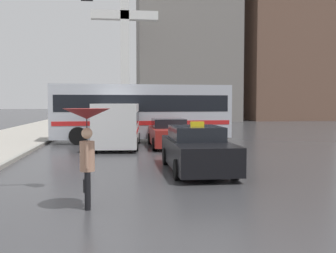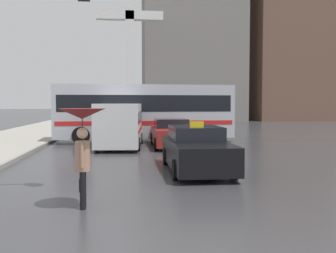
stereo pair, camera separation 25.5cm
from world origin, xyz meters
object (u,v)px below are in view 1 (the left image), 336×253
(city_bus, at_px, (141,110))
(monument_cross, at_px, (125,39))
(taxi, at_px, (197,150))
(sedan_red, at_px, (169,134))
(pedestrian_with_umbrella, at_px, (87,130))
(ambulance_van, at_px, (118,123))

(city_bus, distance_m, monument_cross, 20.28)
(city_bus, bearing_deg, taxi, -176.00)
(sedan_red, relative_size, monument_cross, 0.28)
(monument_cross, bearing_deg, sedan_red, -85.17)
(pedestrian_with_umbrella, bearing_deg, monument_cross, -4.66)
(sedan_red, height_order, monument_cross, monument_cross)
(city_bus, xyz_separation_m, pedestrian_with_umbrella, (-1.92, -14.28, -0.15))
(taxi, xyz_separation_m, ambulance_van, (-2.58, 7.26, 0.54))
(ambulance_van, relative_size, pedestrian_with_umbrella, 2.68)
(sedan_red, distance_m, city_bus, 3.37)
(sedan_red, xyz_separation_m, ambulance_van, (-2.55, 0.21, 0.55))
(ambulance_van, height_order, city_bus, city_bus)
(ambulance_van, xyz_separation_m, monument_cross, (0.70, 21.70, 7.69))
(taxi, relative_size, city_bus, 0.46)
(ambulance_van, distance_m, city_bus, 3.07)
(sedan_red, bearing_deg, ambulance_van, -4.70)
(taxi, distance_m, monument_cross, 30.17)
(sedan_red, bearing_deg, city_bus, -67.08)
(pedestrian_with_umbrella, bearing_deg, taxi, -38.90)
(pedestrian_with_umbrella, height_order, monument_cross, monument_cross)
(sedan_red, relative_size, city_bus, 0.43)
(taxi, bearing_deg, ambulance_van, -70.46)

